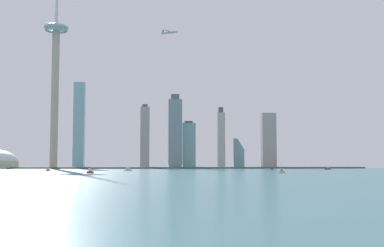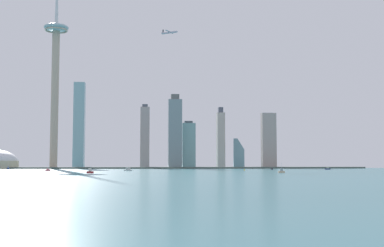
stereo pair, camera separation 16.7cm
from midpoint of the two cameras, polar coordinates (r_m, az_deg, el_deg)
The scene contains 19 objects.
ground_plane at distance 414.71m, azimuth 2.48°, elevation -5.92°, with size 6000.00×6000.00×0.00m, color #356E77.
waterfront_pier at distance 887.16m, azimuth -2.65°, elevation -5.06°, with size 709.18×46.27×2.79m, color #4E5D54.
observation_tower at distance 931.55m, azimuth -15.30°, elevation 6.61°, with size 43.55×43.55×377.49m.
skyscraper_0 at distance 989.94m, azimuth 3.28°, elevation -1.80°, with size 15.09×16.18×120.10m.
skyscraper_1 at distance 974.01m, azimuth -12.74°, elevation -0.20°, with size 20.41×27.31×162.52m.
skyscraper_2 at distance 917.42m, azimuth -1.96°, elevation -1.07°, with size 24.77×17.42×136.24m.
skyscraper_3 at distance 948.73m, azimuth -5.42°, elevation -1.56°, with size 16.99×27.35×120.53m.
skyscraper_4 at distance 1013.41m, azimuth 5.26°, elevation -3.28°, with size 21.84×18.67×68.91m.
skyscraper_5 at distance 941.48m, azimuth -0.43°, elevation -2.50°, with size 24.61×24.81×88.64m.
skyscraper_6 at distance 950.92m, azimuth 8.72°, elevation -1.93°, with size 26.71×14.47×103.77m.
boat_0 at distance 778.58m, azimuth 9.08°, elevation -5.11°, with size 4.77×10.44×3.42m.
boat_1 at distance 661.81m, azimuth -16.10°, elevation -5.10°, with size 5.52×10.00×10.59m.
boat_2 at distance 839.24m, azimuth -20.22°, elevation -4.79°, with size 4.64×7.53×10.52m.
boat_3 at distance 791.65m, azimuth 15.21°, elevation -5.00°, with size 8.60×6.40×3.25m.
boat_4 at distance 637.26m, azimuth -7.32°, elevation -5.25°, with size 10.43×15.56×4.41m.
boat_5 at distance 523.27m, azimuth 10.15°, elevation -5.37°, with size 6.94×3.38×10.65m.
boat_6 at distance 504.57m, azimuth -11.54°, elevation -5.38°, with size 6.94×2.49×8.05m.
channel_buoy_0 at distance 677.27m, azimuth 5.99°, elevation -5.23°, with size 1.52×1.52×2.62m, color yellow.
airplane at distance 901.00m, azimuth -2.56°, elevation 10.33°, with size 28.25×24.35×8.38m.
Camera 1 is at (-68.98, -408.81, 10.44)m, focal length 46.81 mm.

